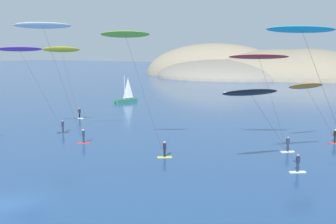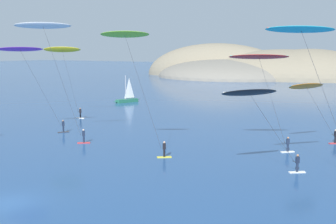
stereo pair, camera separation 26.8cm
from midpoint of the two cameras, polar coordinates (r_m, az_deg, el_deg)
ground_plane at (r=33.40m, az=-20.84°, el=-11.56°), size 600.00×600.00×0.00m
headland_island at (r=171.77m, az=12.06°, el=4.62°), size 96.21×55.41×27.11m
sailboat_near at (r=89.11m, az=-5.98°, el=1.71°), size 3.29×5.80×5.70m
kitesurfer_orange at (r=50.15m, az=18.36°, el=2.77°), size 5.66×6.72×7.49m
kitesurfer_white at (r=50.25m, az=-16.32°, el=9.92°), size 6.44×5.86×14.20m
kitesurfer_red at (r=45.91m, az=12.27°, el=6.63°), size 6.96×4.51×10.69m
kitesurfer_purple at (r=57.27m, az=-19.18°, el=7.20°), size 6.34×7.00×11.50m
kitesurfer_yellow at (r=69.68m, az=-14.21°, el=7.59°), size 6.09×3.73×11.60m
kitesurfer_lime at (r=42.67m, az=-5.58°, el=9.17°), size 6.64×4.37×13.00m
kitesurfer_black at (r=36.51m, az=11.39°, el=1.80°), size 6.44×6.89×7.93m
kitesurfer_cyan at (r=35.56m, az=18.05°, el=9.01°), size 7.49×7.44×13.02m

